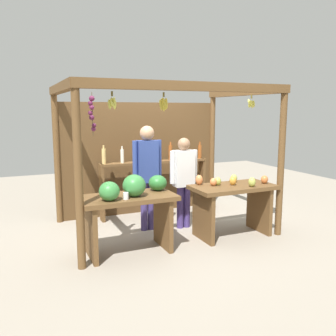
{
  "coord_description": "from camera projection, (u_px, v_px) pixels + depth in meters",
  "views": [
    {
      "loc": [
        -2.23,
        -5.23,
        1.91
      ],
      "look_at": [
        0.0,
        -0.2,
        1.02
      ],
      "focal_mm": 38.59,
      "sensor_mm": 36.0,
      "label": 1
    }
  ],
  "objects": [
    {
      "name": "ground_plane",
      "position": [
        163.0,
        228.0,
        5.92
      ],
      "size": [
        12.0,
        12.0,
        0.0
      ],
      "primitive_type": "plane",
      "color": "gray",
      "rests_on": "ground"
    },
    {
      "name": "bottle_shelf_unit",
      "position": [
        155.0,
        172.0,
        6.54
      ],
      "size": [
        2.01,
        0.22,
        1.34
      ],
      "color": "brown",
      "rests_on": "ground"
    },
    {
      "name": "fruit_counter_left",
      "position": [
        130.0,
        203.0,
        4.79
      ],
      "size": [
        1.3,
        0.67,
        1.08
      ],
      "color": "brown",
      "rests_on": "ground"
    },
    {
      "name": "vendor_man",
      "position": [
        147.0,
        168.0,
        5.67
      ],
      "size": [
        0.48,
        0.23,
        1.67
      ],
      "rotation": [
        0.0,
        0.0,
        0.1
      ],
      "color": "#413571",
      "rests_on": "ground"
    },
    {
      "name": "vendor_woman",
      "position": [
        184.0,
        175.0,
        5.81
      ],
      "size": [
        0.48,
        0.2,
        1.47
      ],
      "rotation": [
        0.0,
        0.0,
        0.04
      ],
      "color": "#433375",
      "rests_on": "ground"
    },
    {
      "name": "fruit_counter_right",
      "position": [
        232.0,
        198.0,
        5.47
      ],
      "size": [
        1.27,
        0.64,
        0.94
      ],
      "color": "brown",
      "rests_on": "ground"
    },
    {
      "name": "market_stall",
      "position": [
        152.0,
        144.0,
        6.11
      ],
      "size": [
        3.13,
        2.13,
        2.27
      ],
      "color": "brown",
      "rests_on": "ground"
    }
  ]
}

